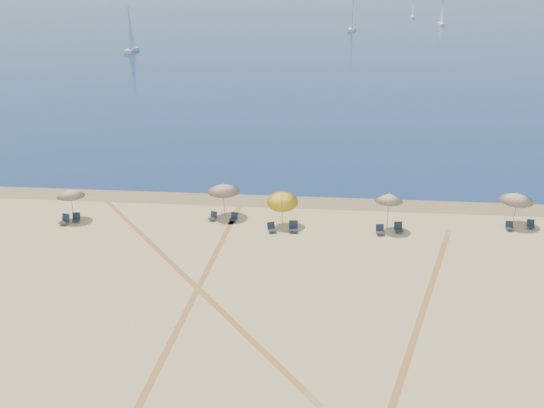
{
  "coord_description": "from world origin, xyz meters",
  "views": [
    {
      "loc": [
        3.58,
        -18.92,
        16.91
      ],
      "look_at": [
        0.0,
        20.0,
        1.3
      ],
      "focal_mm": 40.27,
      "sensor_mm": 36.0,
      "label": 1
    }
  ],
  "objects": [
    {
      "name": "sailboat_3",
      "position": [
        -35.77,
        102.53,
        2.62
      ],
      "size": [
        1.53,
        5.84,
        8.67
      ],
      "rotation": [
        0.0,
        0.0,
        0.01
      ],
      "color": "white",
      "rests_on": "ocean"
    },
    {
      "name": "tire_tracks",
      "position": [
        -0.15,
        9.42,
        0.0
      ],
      "size": [
        50.62,
        44.91,
        0.0
      ],
      "color": "tan",
      "rests_on": "ground"
    },
    {
      "name": "umbrella_5",
      "position": [
        16.62,
        21.02,
        2.02
      ],
      "size": [
        2.27,
        2.3,
        2.4
      ],
      "color": "gray",
      "rests_on": "ground"
    },
    {
      "name": "sailboat_0",
      "position": [
        29.66,
        186.93,
        1.97
      ],
      "size": [
        1.33,
        4.42,
        6.51
      ],
      "rotation": [
        0.0,
        0.0,
        0.05
      ],
      "color": "white",
      "rests_on": "ocean"
    },
    {
      "name": "chair_3",
      "position": [
        -13.59,
        18.7,
        0.27
      ],
      "size": [
        0.64,
        0.71,
        0.62
      ],
      "rotation": [
        0.0,
        0.0,
        0.24
      ],
      "color": "black",
      "rests_on": "ground"
    },
    {
      "name": "wet_sand",
      "position": [
        0.0,
        24.0,
        0.0
      ],
      "size": [
        500.0,
        500.0,
        0.0
      ],
      "primitive_type": "plane",
      "color": "olive",
      "rests_on": "ground"
    },
    {
      "name": "ocean",
      "position": [
        0.0,
        225.0,
        0.01
      ],
      "size": [
        500.0,
        500.0,
        0.0
      ],
      "primitive_type": "plane",
      "color": "#0C2151",
      "rests_on": "ground"
    },
    {
      "name": "chair_8",
      "position": [
        7.35,
        18.53,
        0.28
      ],
      "size": [
        0.6,
        0.68,
        0.64
      ],
      "rotation": [
        0.0,
        0.0,
        0.11
      ],
      "color": "black",
      "rests_on": "ground"
    },
    {
      "name": "chair_4",
      "position": [
        -4.14,
        19.85,
        0.26
      ],
      "size": [
        0.66,
        0.71,
        0.6
      ],
      "rotation": [
        0.0,
        0.0,
        -0.34
      ],
      "color": "black",
      "rests_on": "ground"
    },
    {
      "name": "umbrella_4",
      "position": [
        7.89,
        19.42,
        2.3
      ],
      "size": [
        1.85,
        1.85,
        2.64
      ],
      "color": "gray",
      "rests_on": "ground"
    },
    {
      "name": "chair_9",
      "position": [
        8.61,
        19.0,
        0.3
      ],
      "size": [
        0.67,
        0.74,
        0.67
      ],
      "rotation": [
        0.0,
        0.0,
        0.19
      ],
      "color": "black",
      "rests_on": "ground"
    },
    {
      "name": "chair_6",
      "position": [
        0.13,
        18.25,
        0.28
      ],
      "size": [
        0.73,
        0.77,
        0.63
      ],
      "rotation": [
        0.0,
        0.0,
        0.42
      ],
      "color": "black",
      "rests_on": "ground"
    },
    {
      "name": "umbrella_2",
      "position": [
        -3.48,
        20.72,
        2.13
      ],
      "size": [
        2.33,
        2.36,
        2.48
      ],
      "color": "gray",
      "rests_on": "ground"
    },
    {
      "name": "chair_7",
      "position": [
        1.59,
        18.44,
        0.32
      ],
      "size": [
        0.64,
        0.73,
        0.72
      ],
      "rotation": [
        0.0,
        0.0,
        0.06
      ],
      "color": "black",
      "rests_on": "ground"
    },
    {
      "name": "chair_2",
      "position": [
        -14.21,
        18.23,
        0.3
      ],
      "size": [
        0.72,
        0.79,
        0.69
      ],
      "rotation": [
        0.0,
        0.0,
        -0.25
      ],
      "color": "black",
      "rests_on": "ground"
    },
    {
      "name": "umbrella_3",
      "position": [
        0.76,
        19.38,
        1.97
      ],
      "size": [
        2.14,
        2.2,
        2.6
      ],
      "color": "gray",
      "rests_on": "ground"
    },
    {
      "name": "sailboat_1",
      "position": [
        34.95,
        164.31,
        2.21
      ],
      "size": [
        1.65,
        5.0,
        7.31
      ],
      "rotation": [
        0.0,
        0.0,
        0.08
      ],
      "color": "white",
      "rests_on": "ocean"
    },
    {
      "name": "sailboat_2",
      "position": [
        9.26,
        146.2,
        2.85
      ],
      "size": [
        2.39,
        6.48,
        9.43
      ],
      "rotation": [
        0.0,
        0.0,
        -0.13
      ],
      "color": "white",
      "rests_on": "ocean"
    },
    {
      "name": "chair_11",
      "position": [
        17.63,
        20.43,
        0.26
      ],
      "size": [
        0.55,
        0.63,
        0.59
      ],
      "rotation": [
        0.0,
        0.0,
        -0.12
      ],
      "color": "black",
      "rests_on": "ground"
    },
    {
      "name": "chair_10",
      "position": [
        16.11,
        20.02,
        0.26
      ],
      "size": [
        0.51,
        0.59,
        0.59
      ],
      "rotation": [
        0.0,
        0.0,
        -0.04
      ],
      "color": "black",
      "rests_on": "ground"
    },
    {
      "name": "umbrella_1",
      "position": [
        -13.97,
        19.15,
        1.99
      ],
      "size": [
        1.92,
        1.92,
        2.33
      ],
      "color": "gray",
      "rests_on": "ground"
    },
    {
      "name": "chair_5",
      "position": [
        -2.66,
        19.83,
        0.26
      ],
      "size": [
        0.61,
        0.67,
        0.59
      ],
      "rotation": [
        0.0,
        0.0,
        -0.23
      ],
      "color": "black",
      "rests_on": "ground"
    }
  ]
}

